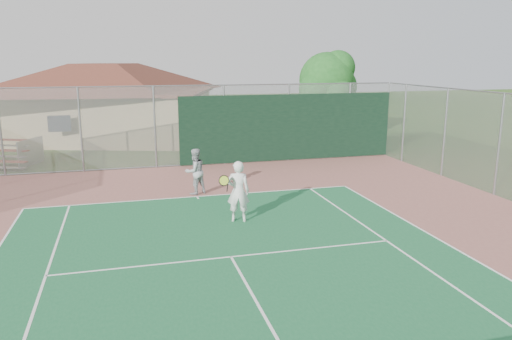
{
  "coord_description": "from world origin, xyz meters",
  "views": [
    {
      "loc": [
        -2.3,
        -4.49,
        4.64
      ],
      "look_at": [
        1.36,
        9.16,
        1.46
      ],
      "focal_mm": 35.0,
      "sensor_mm": 36.0,
      "label": 1
    }
  ],
  "objects_px": {
    "clubhouse": "(107,94)",
    "tree": "(328,82)",
    "player_white_front": "(238,192)",
    "player_grey_back": "(195,172)"
  },
  "relations": [
    {
      "from": "player_white_front",
      "to": "player_grey_back",
      "type": "bearing_deg",
      "value": -61.6
    },
    {
      "from": "tree",
      "to": "player_grey_back",
      "type": "distance_m",
      "value": 13.37
    },
    {
      "from": "clubhouse",
      "to": "tree",
      "type": "distance_m",
      "value": 12.65
    },
    {
      "from": "clubhouse",
      "to": "tree",
      "type": "height_order",
      "value": "clubhouse"
    },
    {
      "from": "tree",
      "to": "player_grey_back",
      "type": "xyz_separation_m",
      "value": [
        -8.95,
        -9.61,
        -2.54
      ]
    },
    {
      "from": "clubhouse",
      "to": "player_grey_back",
      "type": "bearing_deg",
      "value": -59.57
    },
    {
      "from": "tree",
      "to": "player_grey_back",
      "type": "relative_size",
      "value": 3.19
    },
    {
      "from": "tree",
      "to": "player_white_front",
      "type": "distance_m",
      "value": 15.47
    },
    {
      "from": "clubhouse",
      "to": "player_white_front",
      "type": "height_order",
      "value": "clubhouse"
    },
    {
      "from": "player_white_front",
      "to": "player_grey_back",
      "type": "height_order",
      "value": "player_white_front"
    }
  ]
}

